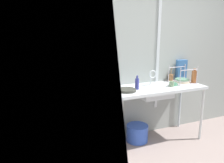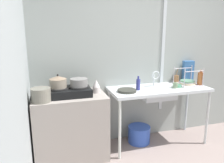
{
  "view_description": "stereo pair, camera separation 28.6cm",
  "coord_description": "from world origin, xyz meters",
  "px_view_note": "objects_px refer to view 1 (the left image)",
  "views": [
    {
      "loc": [
        -1.92,
        -1.18,
        1.64
      ],
      "look_at": [
        -0.84,
        1.39,
        0.99
      ],
      "focal_mm": 34.9,
      "sensor_mm": 36.0,
      "label": 1
    },
    {
      "loc": [
        -1.65,
        -1.28,
        1.64
      ],
      "look_at": [
        -0.84,
        1.39,
        0.99
      ],
      "focal_mm": 34.9,
      "sensor_mm": 36.0,
      "label": 2
    }
  ],
  "objects_px": {
    "faucet": "(152,75)",
    "bottle_by_sink": "(137,84)",
    "sink_basin": "(155,92)",
    "small_bowl_on_drainboard": "(173,84)",
    "stove": "(70,92)",
    "bottle_by_rack": "(194,77)",
    "dish_rack": "(182,81)",
    "cereal_box": "(181,70)",
    "percolator": "(97,87)",
    "utensil_jar": "(171,77)",
    "bucket_on_floor": "(137,133)",
    "pot_on_left_burner": "(59,83)",
    "cup_by_rack": "(172,84)",
    "frying_pan": "(127,90)",
    "pot_beside_stove": "(43,97)",
    "pot_on_right_burner": "(80,83)"
  },
  "relations": [
    {
      "from": "pot_on_right_burner",
      "to": "bucket_on_floor",
      "type": "relative_size",
      "value": 0.67
    },
    {
      "from": "pot_beside_stove",
      "to": "bottle_by_rack",
      "type": "relative_size",
      "value": 0.97
    },
    {
      "from": "utensil_jar",
      "to": "pot_beside_stove",
      "type": "bearing_deg",
      "value": -169.22
    },
    {
      "from": "frying_pan",
      "to": "cup_by_rack",
      "type": "bearing_deg",
      "value": -1.22
    },
    {
      "from": "pot_beside_stove",
      "to": "bottle_by_rack",
      "type": "xyz_separation_m",
      "value": [
        2.24,
        0.11,
        0.02
      ]
    },
    {
      "from": "utensil_jar",
      "to": "bottle_by_rack",
      "type": "bearing_deg",
      "value": -50.33
    },
    {
      "from": "small_bowl_on_drainboard",
      "to": "pot_on_right_burner",
      "type": "bearing_deg",
      "value": 178.67
    },
    {
      "from": "sink_basin",
      "to": "faucet",
      "type": "bearing_deg",
      "value": 76.73
    },
    {
      "from": "faucet",
      "to": "cereal_box",
      "type": "relative_size",
      "value": 0.69
    },
    {
      "from": "pot_on_left_burner",
      "to": "frying_pan",
      "type": "distance_m",
      "value": 0.9
    },
    {
      "from": "stove",
      "to": "bucket_on_floor",
      "type": "xyz_separation_m",
      "value": [
        1.01,
        0.08,
        -0.78
      ]
    },
    {
      "from": "small_bowl_on_drainboard",
      "to": "bottle_by_rack",
      "type": "distance_m",
      "value": 0.38
    },
    {
      "from": "bottle_by_sink",
      "to": "bottle_by_rack",
      "type": "relative_size",
      "value": 0.83
    },
    {
      "from": "sink_basin",
      "to": "bucket_on_floor",
      "type": "bearing_deg",
      "value": 150.99
    },
    {
      "from": "bottle_by_sink",
      "to": "bucket_on_floor",
      "type": "height_order",
      "value": "bottle_by_sink"
    },
    {
      "from": "stove",
      "to": "dish_rack",
      "type": "xyz_separation_m",
      "value": [
        1.76,
        0.04,
        -0.02
      ]
    },
    {
      "from": "small_bowl_on_drainboard",
      "to": "pot_on_left_burner",
      "type": "bearing_deg",
      "value": 178.87
    },
    {
      "from": "sink_basin",
      "to": "small_bowl_on_drainboard",
      "type": "distance_m",
      "value": 0.33
    },
    {
      "from": "pot_beside_stove",
      "to": "bucket_on_floor",
      "type": "relative_size",
      "value": 0.68
    },
    {
      "from": "pot_beside_stove",
      "to": "cereal_box",
      "type": "height_order",
      "value": "cereal_box"
    },
    {
      "from": "bucket_on_floor",
      "to": "pot_on_left_burner",
      "type": "bearing_deg",
      "value": -175.88
    },
    {
      "from": "dish_rack",
      "to": "cereal_box",
      "type": "distance_m",
      "value": 0.26
    },
    {
      "from": "cereal_box",
      "to": "utensil_jar",
      "type": "xyz_separation_m",
      "value": [
        -0.21,
        -0.0,
        -0.11
      ]
    },
    {
      "from": "stove",
      "to": "cereal_box",
      "type": "relative_size",
      "value": 1.6
    },
    {
      "from": "frying_pan",
      "to": "bottle_by_sink",
      "type": "height_order",
      "value": "bottle_by_sink"
    },
    {
      "from": "bottle_by_rack",
      "to": "percolator",
      "type": "bearing_deg",
      "value": 177.42
    },
    {
      "from": "bottle_by_rack",
      "to": "bucket_on_floor",
      "type": "height_order",
      "value": "bottle_by_rack"
    },
    {
      "from": "bottle_by_sink",
      "to": "utensil_jar",
      "type": "height_order",
      "value": "utensil_jar"
    },
    {
      "from": "percolator",
      "to": "cereal_box",
      "type": "xyz_separation_m",
      "value": [
        1.54,
        0.21,
        0.08
      ]
    },
    {
      "from": "percolator",
      "to": "utensil_jar",
      "type": "distance_m",
      "value": 1.35
    },
    {
      "from": "sink_basin",
      "to": "cereal_box",
      "type": "bearing_deg",
      "value": 21.35
    },
    {
      "from": "bottle_by_rack",
      "to": "bottle_by_sink",
      "type": "bearing_deg",
      "value": 177.98
    },
    {
      "from": "stove",
      "to": "bottle_by_sink",
      "type": "bearing_deg",
      "value": -0.82
    },
    {
      "from": "pot_on_left_burner",
      "to": "bucket_on_floor",
      "type": "xyz_separation_m",
      "value": [
        1.14,
        0.08,
        -0.91
      ]
    },
    {
      "from": "pot_beside_stove",
      "to": "cup_by_rack",
      "type": "height_order",
      "value": "pot_beside_stove"
    },
    {
      "from": "frying_pan",
      "to": "bucket_on_floor",
      "type": "distance_m",
      "value": 0.79
    },
    {
      "from": "pot_on_left_burner",
      "to": "percolator",
      "type": "xyz_separation_m",
      "value": [
        0.48,
        0.02,
        -0.1
      ]
    },
    {
      "from": "pot_on_right_burner",
      "to": "frying_pan",
      "type": "xyz_separation_m",
      "value": [
        0.63,
        -0.06,
        -0.14
      ]
    },
    {
      "from": "faucet",
      "to": "cup_by_rack",
      "type": "xyz_separation_m",
      "value": [
        0.22,
        -0.18,
        -0.11
      ]
    },
    {
      "from": "bottle_by_sink",
      "to": "bucket_on_floor",
      "type": "bearing_deg",
      "value": 50.11
    },
    {
      "from": "stove",
      "to": "bucket_on_floor",
      "type": "bearing_deg",
      "value": 4.64
    },
    {
      "from": "sink_basin",
      "to": "bottle_by_rack",
      "type": "bearing_deg",
      "value": -1.21
    },
    {
      "from": "sink_basin",
      "to": "faucet",
      "type": "relative_size",
      "value": 2.08
    },
    {
      "from": "frying_pan",
      "to": "cereal_box",
      "type": "xyz_separation_m",
      "value": [
        1.14,
        0.28,
        0.15
      ]
    },
    {
      "from": "bucket_on_floor",
      "to": "utensil_jar",
      "type": "bearing_deg",
      "value": 12.11
    },
    {
      "from": "sink_basin",
      "to": "dish_rack",
      "type": "height_order",
      "value": "dish_rack"
    },
    {
      "from": "small_bowl_on_drainboard",
      "to": "cup_by_rack",
      "type": "bearing_deg",
      "value": -147.8
    },
    {
      "from": "percolator",
      "to": "cup_by_rack",
      "type": "bearing_deg",
      "value": -4.76
    },
    {
      "from": "faucet",
      "to": "bottle_by_sink",
      "type": "height_order",
      "value": "faucet"
    },
    {
      "from": "pot_beside_stove",
      "to": "bottle_by_sink",
      "type": "height_order",
      "value": "bottle_by_sink"
    }
  ]
}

